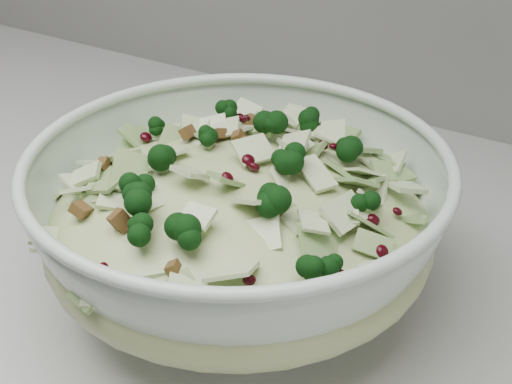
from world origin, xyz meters
TOP-DOWN VIEW (x-y plane):
  - mixing_bowl at (0.64, 1.60)m, footprint 0.34×0.34m
  - salad at (0.64, 1.60)m, footprint 0.36×0.36m

SIDE VIEW (x-z plane):
  - mixing_bowl at x=0.64m, z-range 0.90..1.03m
  - salad at x=0.64m, z-range 0.92..1.05m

